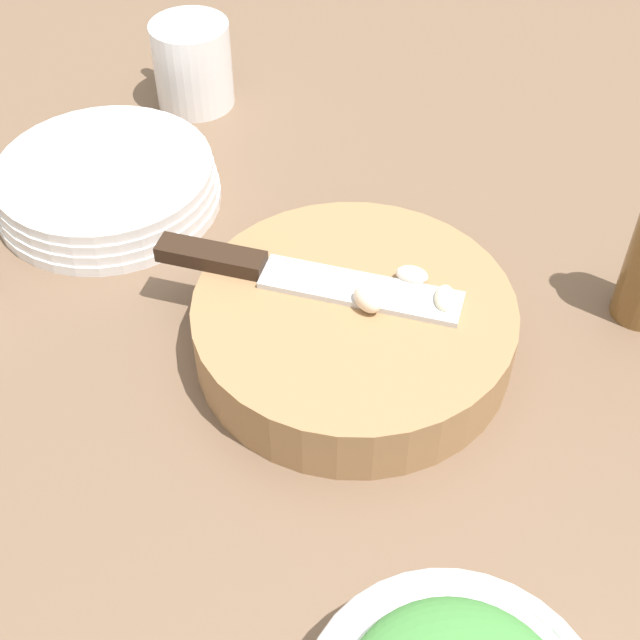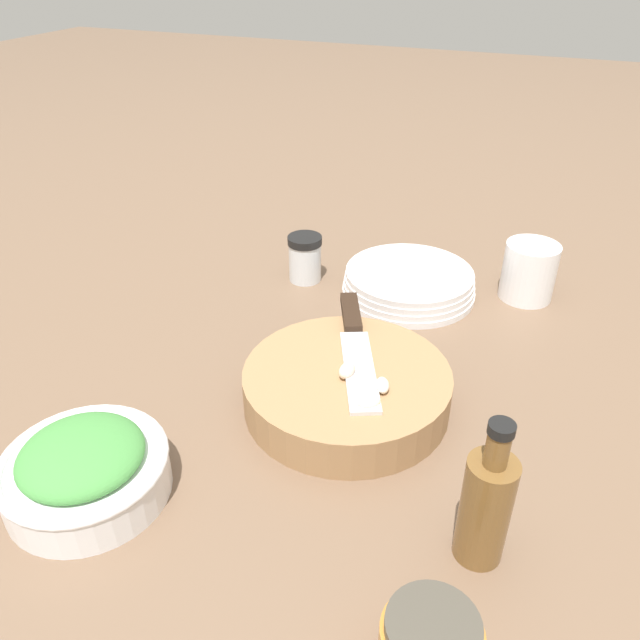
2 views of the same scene
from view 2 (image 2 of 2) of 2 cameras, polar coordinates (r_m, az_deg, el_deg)
ground_plane at (r=0.77m, az=1.28°, el=-5.97°), size 5.00×5.00×0.00m
cutting_board at (r=0.73m, az=2.46°, el=-6.27°), size 0.24×0.24×0.05m
chef_knife at (r=0.76m, az=3.22°, el=-1.89°), size 0.23×0.12×0.01m
garlic_cloves at (r=0.68m, az=4.07°, el=-6.04°), size 0.07×0.07×0.02m
herb_bowl at (r=0.67m, az=-20.70°, el=-12.59°), size 0.16×0.16×0.07m
spice_jar at (r=0.99m, az=-1.38°, el=5.69°), size 0.05×0.05×0.07m
coffee_mug at (r=0.99m, az=18.60°, el=4.31°), size 0.11×0.08×0.09m
plate_stack at (r=0.96m, az=8.11°, el=3.39°), size 0.20×0.20×0.04m
oil_bottle at (r=0.57m, az=14.92°, el=-16.07°), size 0.04×0.04×0.15m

